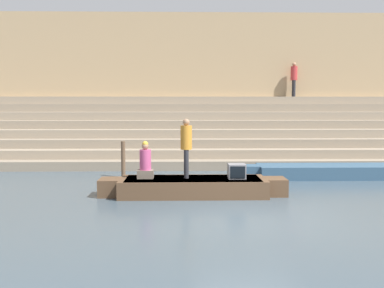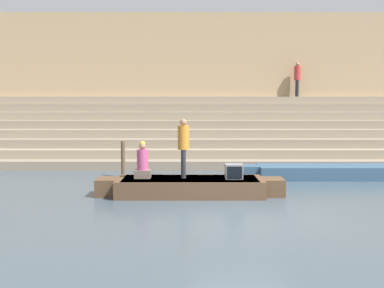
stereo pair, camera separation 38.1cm
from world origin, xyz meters
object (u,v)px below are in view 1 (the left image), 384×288
Objects in this scene: tv_set at (237,171)px; moored_boat_shore at (326,171)px; rowboat_main at (193,186)px; person_on_steps at (294,77)px; person_rowing at (145,163)px; mooring_post at (123,159)px; person_standing at (186,144)px.

moored_boat_shore is at bearing 32.48° from tv_set.
rowboat_main is at bearing 171.50° from tv_set.
person_on_steps reaches higher than tv_set.
person_rowing is (-1.39, 0.06, 0.68)m from rowboat_main.
moored_boat_shore is (6.28, 2.87, -0.69)m from person_rowing.
rowboat_main is at bearing -153.77° from moored_boat_shore.
tv_set is at bearing 9.99° from person_on_steps.
person_rowing is 0.63× the size of person_on_steps.
mooring_post reaches higher than tv_set.
mooring_post is (-7.34, 0.29, 0.41)m from moored_boat_shore.
tv_set is at bearing -41.19° from mooring_post.
person_standing is at bearing 148.49° from rowboat_main.
person_standing is at bearing -53.98° from mooring_post.
tv_set is (1.47, -0.16, -0.79)m from person_standing.
mooring_post is at bearing -16.68° from person_on_steps.
person_on_steps is (5.62, 9.96, 2.52)m from person_standing.
person_on_steps reaches higher than mooring_post.
person_rowing is 2.16× the size of tv_set.
person_rowing is 2.68m from tv_set.
moored_boat_shore is (5.09, 2.81, -1.26)m from person_standing.
mooring_post is 0.76× the size of person_on_steps.
rowboat_main is 4.13× the size of mooring_post.
moored_boat_shore is 4.75× the size of mooring_post.
person_on_steps reaches higher than rowboat_main.
person_rowing reaches higher than rowboat_main.
rowboat_main is 1.36m from tv_set.
rowboat_main is 5.71m from moored_boat_shore.
moored_boat_shore is (3.61, 2.97, -0.47)m from tv_set.
rowboat_main is 0.87× the size of moored_boat_shore.
mooring_post reaches higher than moored_boat_shore.
person_standing is 3.43× the size of tv_set.
moored_boat_shore is at bearing 22.47° from person_rowing.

